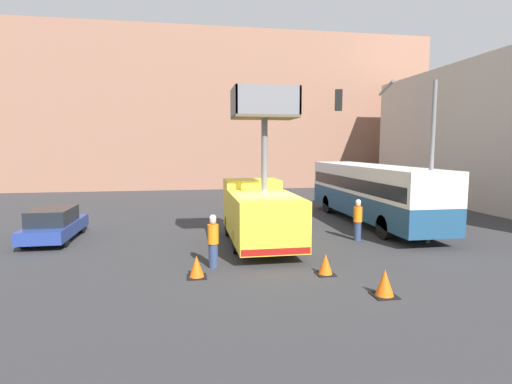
{
  "coord_description": "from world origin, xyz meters",
  "views": [
    {
      "loc": [
        -3.13,
        -15.63,
        4.14
      ],
      "look_at": [
        -0.18,
        1.59,
        2.18
      ],
      "focal_mm": 28.0,
      "sensor_mm": 36.0,
      "label": 1
    }
  ],
  "objects_px": {
    "traffic_light_pole": "(400,134)",
    "traffic_cone_near_truck": "(326,265)",
    "city_bus": "(371,189)",
    "utility_truck": "(260,210)",
    "traffic_cone_mid_road": "(197,267)",
    "road_worker_near_truck": "(213,241)",
    "traffic_cone_far_side": "(385,284)",
    "road_worker_directing": "(358,220)",
    "parked_car_curbside": "(54,224)"
  },
  "relations": [
    {
      "from": "parked_car_curbside",
      "to": "city_bus",
      "type": "bearing_deg",
      "value": 5.31
    },
    {
      "from": "traffic_cone_far_side",
      "to": "road_worker_directing",
      "type": "bearing_deg",
      "value": 72.35
    },
    {
      "from": "traffic_cone_mid_road",
      "to": "city_bus",
      "type": "bearing_deg",
      "value": 38.57
    },
    {
      "from": "traffic_light_pole",
      "to": "traffic_cone_far_side",
      "type": "height_order",
      "value": "traffic_light_pole"
    },
    {
      "from": "road_worker_directing",
      "to": "traffic_cone_far_side",
      "type": "height_order",
      "value": "road_worker_directing"
    },
    {
      "from": "traffic_cone_near_truck",
      "to": "road_worker_directing",
      "type": "bearing_deg",
      "value": 55.16
    },
    {
      "from": "city_bus",
      "to": "parked_car_curbside",
      "type": "distance_m",
      "value": 15.82
    },
    {
      "from": "city_bus",
      "to": "traffic_cone_mid_road",
      "type": "distance_m",
      "value": 12.36
    },
    {
      "from": "road_worker_directing",
      "to": "traffic_cone_near_truck",
      "type": "relative_size",
      "value": 2.72
    },
    {
      "from": "utility_truck",
      "to": "traffic_cone_mid_road",
      "type": "height_order",
      "value": "utility_truck"
    },
    {
      "from": "traffic_cone_mid_road",
      "to": "parked_car_curbside",
      "type": "distance_m",
      "value": 8.71
    },
    {
      "from": "road_worker_directing",
      "to": "traffic_cone_near_truck",
      "type": "height_order",
      "value": "road_worker_directing"
    },
    {
      "from": "road_worker_near_truck",
      "to": "traffic_cone_near_truck",
      "type": "height_order",
      "value": "road_worker_near_truck"
    },
    {
      "from": "traffic_cone_far_side",
      "to": "road_worker_near_truck",
      "type": "bearing_deg",
      "value": 142.5
    },
    {
      "from": "road_worker_directing",
      "to": "traffic_cone_mid_road",
      "type": "bearing_deg",
      "value": 53.04
    },
    {
      "from": "city_bus",
      "to": "road_worker_near_truck",
      "type": "bearing_deg",
      "value": 117.92
    },
    {
      "from": "road_worker_near_truck",
      "to": "traffic_cone_near_truck",
      "type": "xyz_separation_m",
      "value": [
        3.57,
        -1.39,
        -0.61
      ]
    },
    {
      "from": "traffic_cone_near_truck",
      "to": "traffic_cone_mid_road",
      "type": "xyz_separation_m",
      "value": [
        -4.16,
        0.42,
        0.01
      ]
    },
    {
      "from": "road_worker_near_truck",
      "to": "traffic_cone_near_truck",
      "type": "bearing_deg",
      "value": -157.73
    },
    {
      "from": "city_bus",
      "to": "traffic_cone_far_side",
      "type": "height_order",
      "value": "city_bus"
    },
    {
      "from": "road_worker_near_truck",
      "to": "traffic_cone_far_side",
      "type": "height_order",
      "value": "road_worker_near_truck"
    },
    {
      "from": "traffic_cone_near_truck",
      "to": "traffic_light_pole",
      "type": "bearing_deg",
      "value": 39.94
    },
    {
      "from": "city_bus",
      "to": "traffic_cone_mid_road",
      "type": "height_order",
      "value": "city_bus"
    },
    {
      "from": "city_bus",
      "to": "traffic_cone_far_side",
      "type": "bearing_deg",
      "value": 147.71
    },
    {
      "from": "city_bus",
      "to": "traffic_cone_near_truck",
      "type": "xyz_separation_m",
      "value": [
        -5.43,
        -8.07,
        -1.56
      ]
    },
    {
      "from": "traffic_cone_far_side",
      "to": "city_bus",
      "type": "bearing_deg",
      "value": 66.38
    },
    {
      "from": "road_worker_directing",
      "to": "traffic_cone_far_side",
      "type": "bearing_deg",
      "value": 96.69
    },
    {
      "from": "road_worker_directing",
      "to": "traffic_cone_mid_road",
      "type": "distance_m",
      "value": 8.23
    },
    {
      "from": "utility_truck",
      "to": "traffic_cone_near_truck",
      "type": "distance_m",
      "value": 4.6
    },
    {
      "from": "road_worker_directing",
      "to": "traffic_cone_mid_road",
      "type": "xyz_separation_m",
      "value": [
        -7.2,
        -3.94,
        -0.6
      ]
    },
    {
      "from": "road_worker_near_truck",
      "to": "traffic_cone_near_truck",
      "type": "distance_m",
      "value": 3.88
    },
    {
      "from": "road_worker_directing",
      "to": "road_worker_near_truck",
      "type": "bearing_deg",
      "value": 48.59
    },
    {
      "from": "city_bus",
      "to": "traffic_cone_far_side",
      "type": "distance_m",
      "value": 11.2
    },
    {
      "from": "traffic_cone_near_truck",
      "to": "traffic_cone_far_side",
      "type": "distance_m",
      "value": 2.32
    },
    {
      "from": "road_worker_directing",
      "to": "traffic_cone_far_side",
      "type": "relative_size",
      "value": 2.44
    },
    {
      "from": "traffic_light_pole",
      "to": "traffic_cone_near_truck",
      "type": "bearing_deg",
      "value": -140.06
    },
    {
      "from": "traffic_cone_mid_road",
      "to": "utility_truck",
      "type": "bearing_deg",
      "value": 54.17
    },
    {
      "from": "utility_truck",
      "to": "road_worker_near_truck",
      "type": "relative_size",
      "value": 3.45
    },
    {
      "from": "traffic_light_pole",
      "to": "parked_car_curbside",
      "type": "bearing_deg",
      "value": 169.56
    },
    {
      "from": "city_bus",
      "to": "traffic_cone_near_truck",
      "type": "distance_m",
      "value": 9.85
    },
    {
      "from": "parked_car_curbside",
      "to": "traffic_cone_far_side",
      "type": "bearing_deg",
      "value": -37.71
    },
    {
      "from": "city_bus",
      "to": "traffic_cone_far_side",
      "type": "relative_size",
      "value": 15.75
    },
    {
      "from": "traffic_cone_near_truck",
      "to": "traffic_cone_mid_road",
      "type": "distance_m",
      "value": 4.18
    },
    {
      "from": "traffic_cone_near_truck",
      "to": "traffic_cone_mid_road",
      "type": "height_order",
      "value": "traffic_cone_mid_road"
    },
    {
      "from": "utility_truck",
      "to": "traffic_light_pole",
      "type": "xyz_separation_m",
      "value": [
        6.04,
        -0.34,
        3.16
      ]
    },
    {
      "from": "road_worker_near_truck",
      "to": "traffic_light_pole",
      "type": "bearing_deg",
      "value": -119.65
    },
    {
      "from": "traffic_light_pole",
      "to": "city_bus",
      "type": "bearing_deg",
      "value": 79.04
    },
    {
      "from": "road_worker_near_truck",
      "to": "traffic_cone_mid_road",
      "type": "relative_size",
      "value": 2.62
    },
    {
      "from": "city_bus",
      "to": "traffic_cone_near_truck",
      "type": "height_order",
      "value": "city_bus"
    },
    {
      "from": "utility_truck",
      "to": "traffic_cone_near_truck",
      "type": "xyz_separation_m",
      "value": [
        1.43,
        -4.2,
        -1.21
      ]
    }
  ]
}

